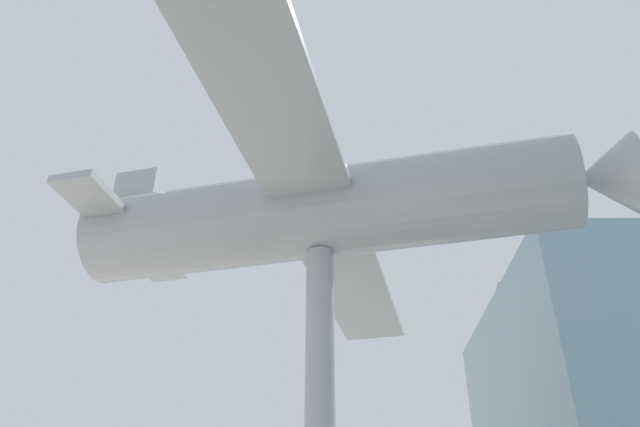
# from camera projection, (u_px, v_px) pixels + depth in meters

# --- Properties ---
(suspended_airplane) EXTENTS (14.82, 12.18, 2.89)m
(suspended_airplane) POSITION_uv_depth(u_px,v_px,m) (332.00, 212.00, 13.50)
(suspended_airplane) COLOR #93999E
(suspended_airplane) RESTS_ON support_pylon_central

